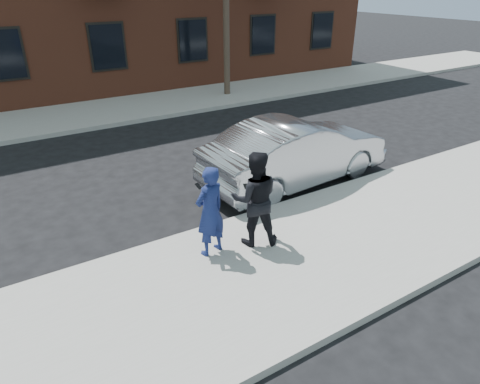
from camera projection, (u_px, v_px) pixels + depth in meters
ground at (314, 246)px, 8.29m from camera, size 100.00×100.00×0.00m
near_sidewalk at (323, 249)px, 8.07m from camera, size 50.00×3.50×0.15m
near_curb at (268, 210)px, 9.44m from camera, size 50.00×0.10×0.15m
far_sidewalk at (125, 109)px, 16.80m from camera, size 50.00×3.50×0.15m
far_curb at (142, 120)px, 15.43m from camera, size 50.00×0.10×0.15m
silver_sedan at (296, 152)px, 10.58m from camera, size 5.06×2.04×1.63m
man_hoodie at (210, 211)px, 7.49m from camera, size 0.70×0.54×1.69m
man_peacoat at (255, 199)px, 7.77m from camera, size 1.11×1.02×1.83m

